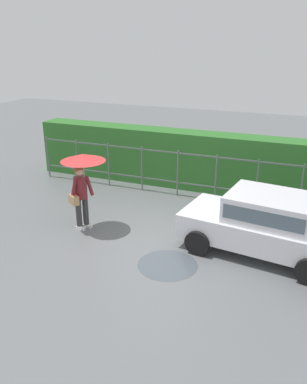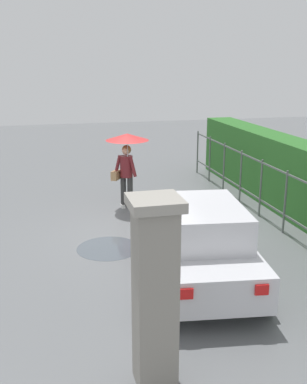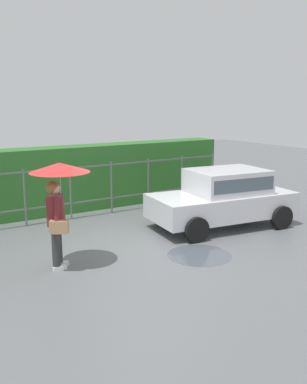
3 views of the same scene
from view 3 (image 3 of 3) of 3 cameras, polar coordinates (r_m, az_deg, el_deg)
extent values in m
plane|color=slate|center=(9.50, -0.64, -7.70)|extent=(40.00, 40.00, 0.00)
cube|color=silver|center=(11.25, 8.99, -1.64)|extent=(3.88, 2.10, 0.60)
cube|color=silver|center=(11.21, 9.72, 1.42)|extent=(2.07, 1.67, 0.60)
cube|color=#4C5B66|center=(11.21, 9.72, 1.52)|extent=(1.92, 1.67, 0.33)
cylinder|color=black|center=(9.99, 5.66, -4.96)|extent=(0.62, 0.26, 0.60)
cylinder|color=black|center=(11.41, 1.35, -2.76)|extent=(0.62, 0.26, 0.60)
cylinder|color=black|center=(11.43, 16.52, -3.23)|extent=(0.62, 0.26, 0.60)
cylinder|color=black|center=(12.69, 11.51, -1.49)|extent=(0.62, 0.26, 0.60)
cube|color=red|center=(11.95, 17.91, -0.55)|extent=(0.09, 0.21, 0.16)
cube|color=red|center=(12.75, 14.57, 0.41)|extent=(0.09, 0.21, 0.16)
cylinder|color=#333333|center=(8.70, -12.45, -6.87)|extent=(0.15, 0.15, 0.86)
cylinder|color=#333333|center=(8.52, -12.75, -7.30)|extent=(0.15, 0.15, 0.86)
cube|color=white|center=(8.82, -11.95, -9.28)|extent=(0.26, 0.10, 0.08)
cube|color=white|center=(8.64, -12.23, -9.75)|extent=(0.26, 0.10, 0.08)
cylinder|color=maroon|center=(8.41, -12.82, -2.43)|extent=(0.34, 0.34, 0.58)
sphere|color=#DBAD89|center=(8.31, -12.95, 0.44)|extent=(0.22, 0.22, 0.22)
sphere|color=olive|center=(8.32, -13.16, 0.57)|extent=(0.25, 0.25, 0.25)
cylinder|color=maroon|center=(8.59, -11.97, -1.89)|extent=(0.20, 0.24, 0.56)
cylinder|color=maroon|center=(8.18, -12.63, -2.62)|extent=(0.20, 0.24, 0.56)
cylinder|color=#B2B2B7|center=(8.38, -12.14, -0.02)|extent=(0.02, 0.02, 0.77)
cone|color=red|center=(8.30, -12.28, 3.19)|extent=(1.14, 1.14, 0.18)
cube|color=tan|center=(8.20, -12.33, -4.52)|extent=(0.37, 0.32, 0.24)
cylinder|color=#59605B|center=(11.57, -16.61, -0.76)|extent=(0.05, 0.05, 1.50)
cylinder|color=#59605B|center=(11.95, -10.89, -0.08)|extent=(0.05, 0.05, 1.50)
cylinder|color=#59605B|center=(12.45, -5.57, 0.56)|extent=(0.05, 0.05, 1.50)
cylinder|color=#59605B|center=(13.05, -0.70, 1.14)|extent=(0.05, 0.05, 1.50)
cylinder|color=#59605B|center=(13.73, 3.72, 1.66)|extent=(0.05, 0.05, 1.50)
cylinder|color=#59605B|center=(14.49, 7.69, 2.12)|extent=(0.05, 0.05, 1.50)
cube|color=#59605B|center=(11.84, -11.01, 3.10)|extent=(9.95, 0.03, 0.04)
cube|color=#59605B|center=(12.02, -10.83, -1.48)|extent=(9.95, 0.03, 0.04)
cube|color=#2D6B28|center=(12.80, -12.52, 1.55)|extent=(10.95, 0.90, 1.90)
cylinder|color=#4C545B|center=(9.27, 6.06, -8.26)|extent=(1.36, 1.36, 0.00)
camera|label=1|loc=(8.26, 63.44, 16.35)|focal=37.05mm
camera|label=2|loc=(15.66, 37.60, 12.08)|focal=42.99mm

